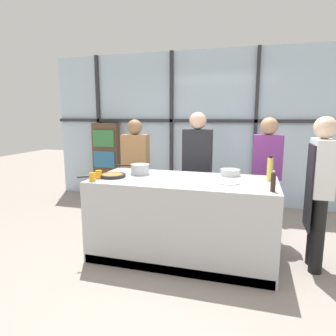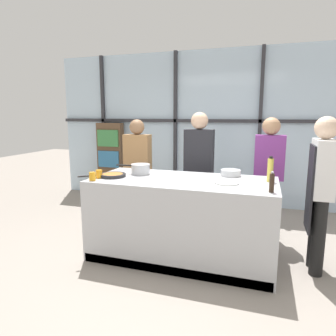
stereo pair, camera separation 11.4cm
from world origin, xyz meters
name	(u,v)px [view 1 (the left image)]	position (x,y,z in m)	size (l,w,h in m)	color
ground_plane	(183,255)	(0.00, 0.00, 0.00)	(18.00, 18.00, 0.00)	gray
back_window_wall	(212,128)	(0.00, 2.33, 1.40)	(6.40, 0.10, 2.80)	silver
bookshelf	(106,160)	(-2.09, 2.14, 0.75)	(0.54, 0.19, 1.49)	brown
demo_island	(183,218)	(0.00, 0.00, 0.46)	(2.07, 0.95, 0.93)	#B7BABF
chef	(320,185)	(1.43, 0.10, 0.93)	(0.23, 0.42, 1.63)	black
spectator_far_left	(135,165)	(-0.93, 0.86, 0.91)	(0.39, 0.22, 1.58)	#47382D
spectator_center_left	(197,163)	(0.00, 0.86, 0.97)	(0.40, 0.24, 1.68)	black
spectator_center_right	(267,169)	(0.93, 0.86, 0.94)	(0.37, 0.23, 1.62)	#232838
frying_pan	(112,175)	(-0.83, -0.13, 0.95)	(0.48, 0.39, 0.04)	#232326
saucepan	(140,169)	(-0.57, 0.12, 0.99)	(0.43, 0.23, 0.12)	silver
white_plate	(227,182)	(0.50, -0.06, 0.93)	(0.27, 0.27, 0.01)	white
mixing_bowl	(230,172)	(0.50, 0.35, 0.97)	(0.24, 0.24, 0.08)	silver
oil_bottle	(270,169)	(0.94, 0.17, 1.06)	(0.06, 0.06, 0.28)	#E0CC4C
pepper_grinder	(273,182)	(0.95, -0.31, 1.02)	(0.05, 0.05, 0.20)	#332319
juice_glass_near	(93,177)	(-0.94, -0.38, 0.97)	(0.07, 0.07, 0.09)	orange
juice_glass_far	(99,174)	(-0.94, -0.24, 0.97)	(0.07, 0.07, 0.09)	orange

